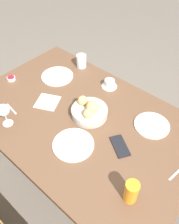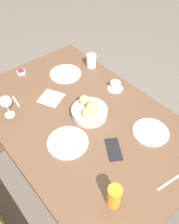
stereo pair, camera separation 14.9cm
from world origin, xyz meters
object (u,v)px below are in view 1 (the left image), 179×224
bread_basket (89,111)px  plate_near_right (57,76)px  plate_near_left (152,125)px  knife_silver (179,171)px  plate_far_center (73,145)px  spoon_coffee (11,109)px  cell_phone (120,146)px  coffee_cup (109,84)px  wine_glass (3,111)px  jam_bowl_berry (11,78)px  napkin (47,102)px  water_tumbler (81,61)px  juice_glass (131,192)px

bread_basket → plate_near_right: bread_basket is taller
plate_near_right → plate_near_left: bearing=-176.5°
bread_basket → knife_silver: bread_basket is taller
plate_far_center → spoon_coffee: 0.51m
plate_far_center → cell_phone: (-0.20, -0.17, -0.00)m
spoon_coffee → coffee_cup: bearing=-119.0°
wine_glass → knife_silver: 1.03m
jam_bowl_berry → cell_phone: jam_bowl_berry is taller
plate_near_left → bread_basket: bearing=28.4°
knife_silver → napkin: napkin is taller
plate_near_right → cell_phone: plate_near_right is taller
jam_bowl_berry → napkin: 0.39m
plate_near_left → water_tumbler: bearing=-12.9°
coffee_cup → plate_near_right: bearing=24.8°
plate_far_center → napkin: bearing=-20.1°
plate_near_left → spoon_coffee: bearing=32.5°
juice_glass → spoon_coffee: (0.93, 0.02, -0.06)m
juice_glass → cell_phone: (0.21, -0.21, -0.06)m
plate_far_center → plate_near_left: bearing=-121.2°
plate_near_left → jam_bowl_berry: jam_bowl_berry is taller
wine_glass → spoon_coffee: (0.09, -0.09, -0.11)m
plate_far_center → water_tumbler: 0.77m
bread_basket → coffee_cup: 0.32m
plate_near_right → knife_silver: bearing=173.1°
cell_phone → jam_bowl_berry: bearing=2.7°
wine_glass → jam_bowl_berry: 0.46m
cell_phone → spoon_coffee: bearing=17.9°
plate_near_right → spoon_coffee: (-0.03, 0.44, -0.00)m
plate_near_right → coffee_cup: bearing=-155.2°
plate_near_left → plate_near_right: 0.80m
coffee_cup → jam_bowl_berry: bearing=35.3°
cell_phone → knife_silver: bearing=-166.4°
plate_near_left → cell_phone: bearing=78.4°
water_tumbler → cell_phone: water_tumbler is taller
wine_glass → knife_silver: wine_glass is taller
wine_glass → spoon_coffee: wine_glass is taller
coffee_cup → jam_bowl_berry: size_ratio=1.82×
jam_bowl_berry → plate_far_center: bearing=170.9°
cell_phone → water_tumbler: bearing=-31.6°
plate_far_center → coffee_cup: bearing=-72.7°
coffee_cup → napkin: (0.21, 0.41, -0.02)m
plate_near_left → knife_silver: (-0.27, 0.18, -0.00)m
plate_near_right → spoon_coffee: size_ratio=1.95×
bread_basket → jam_bowl_berry: (0.68, 0.11, -0.03)m
coffee_cup → spoon_coffee: size_ratio=0.91×
bread_basket → plate_far_center: (-0.09, 0.24, -0.04)m
coffee_cup → spoon_coffee: coffee_cup is taller
coffee_cup → plate_near_left: bearing=164.2°
jam_bowl_berry → spoon_coffee: jam_bowl_berry is taller
wine_glass → plate_near_right: bearing=-77.1°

